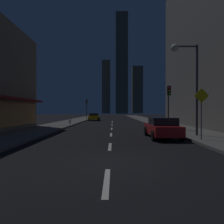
{
  "coord_description": "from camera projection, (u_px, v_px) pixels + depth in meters",
  "views": [
    {
      "loc": [
        0.18,
        -7.29,
        1.91
      ],
      "look_at": [
        0.0,
        19.14,
        1.75
      ],
      "focal_mm": 31.62,
      "sensor_mm": 36.0,
      "label": 1
    }
  ],
  "objects": [
    {
      "name": "street_lamp_right",
      "position": [
        186.0,
        67.0,
        14.17
      ],
      "size": [
        1.96,
        0.56,
        6.58
      ],
      "color": "#38383D",
      "rests_on": "sidewalk_right"
    },
    {
      "name": "skyscraper_distant_tall",
      "position": [
        106.0,
        87.0,
        146.98
      ],
      "size": [
        6.06,
        6.6,
        39.21
      ],
      "primitive_type": "cube",
      "color": "#605B48",
      "rests_on": "ground"
    },
    {
      "name": "sidewalk_left",
      "position": [
        77.0,
        120.0,
        39.35
      ],
      "size": [
        4.0,
        76.0,
        0.15
      ],
      "primitive_type": "cube",
      "color": "#605E59",
      "rests_on": "ground"
    },
    {
      "name": "fire_hydrant_far_left",
      "position": [
        70.0,
        121.0,
        27.57
      ],
      "size": [
        0.42,
        0.3,
        0.65
      ],
      "color": "#B2B2B2",
      "rests_on": "sidewalk_left"
    },
    {
      "name": "skyscraper_distant_short",
      "position": [
        137.0,
        90.0,
        152.72
      ],
      "size": [
        7.92,
        7.43,
        36.09
      ],
      "primitive_type": "cube",
      "color": "brown",
      "rests_on": "ground"
    },
    {
      "name": "skyscraper_distant_mid",
      "position": [
        122.0,
        64.0,
        135.13
      ],
      "size": [
        8.26,
        6.46,
        68.71
      ],
      "primitive_type": "cube",
      "color": "#514D3C",
      "rests_on": "ground"
    },
    {
      "name": "traffic_light_far_left",
      "position": [
        87.0,
        105.0,
        41.9
      ],
      "size": [
        0.32,
        0.48,
        4.2
      ],
      "color": "#2D2D2D",
      "rests_on": "sidewalk_left"
    },
    {
      "name": "car_parked_near",
      "position": [
        162.0,
        128.0,
        13.79
      ],
      "size": [
        1.98,
        4.24,
        1.45
      ],
      "color": "#B21919",
      "rests_on": "ground"
    },
    {
      "name": "pedestrian_crossing_sign",
      "position": [
        201.0,
        109.0,
        12.11
      ],
      "size": [
        0.91,
        0.08,
        3.15
      ],
      "color": "slate",
      "rests_on": "sidewalk_right"
    },
    {
      "name": "sidewalk_right",
      "position": [
        148.0,
        120.0,
        39.26
      ],
      "size": [
        4.0,
        76.0,
        0.15
      ],
      "primitive_type": "cube",
      "color": "#605E59",
      "rests_on": "ground"
    },
    {
      "name": "car_parked_far",
      "position": [
        94.0,
        117.0,
        38.65
      ],
      "size": [
        1.98,
        4.24,
        1.45
      ],
      "color": "gold",
      "rests_on": "ground"
    },
    {
      "name": "lane_marking_center",
      "position": [
        112.0,
        129.0,
        20.9
      ],
      "size": [
        0.16,
        33.4,
        0.01
      ],
      "color": "silver",
      "rests_on": "ground"
    },
    {
      "name": "ground_plane",
      "position": [
        112.0,
        121.0,
        39.3
      ],
      "size": [
        78.0,
        136.0,
        0.1
      ],
      "primitive_type": "cube",
      "color": "black"
    },
    {
      "name": "traffic_light_near_right",
      "position": [
        169.0,
        98.0,
        18.89
      ],
      "size": [
        0.32,
        0.48,
        4.2
      ],
      "color": "#2D2D2D",
      "rests_on": "sidewalk_right"
    }
  ]
}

